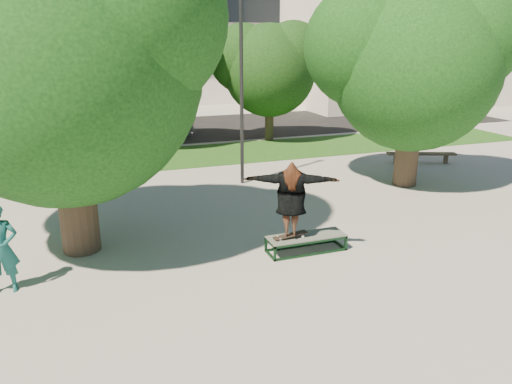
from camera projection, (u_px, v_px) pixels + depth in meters
name	position (u px, v px, depth m)	size (l,w,h in m)	color
ground	(268.00, 242.00, 11.93)	(120.00, 120.00, 0.00)	gray
grass_strip	(208.00, 154.00, 20.78)	(30.00, 4.00, 0.02)	#164413
asphalt_strip	(159.00, 130.00, 26.30)	(40.00, 8.00, 0.01)	black
tree_left	(56.00, 50.00, 10.21)	(6.96, 5.95, 7.12)	#38281E
tree_right	(412.00, 57.00, 15.41)	(6.24, 5.33, 6.51)	#38281E
bg_tree_mid	(143.00, 54.00, 21.24)	(5.76, 4.92, 6.24)	#38281E
bg_tree_right	(268.00, 65.00, 22.73)	(5.04, 4.31, 5.43)	#38281E
lamppost	(242.00, 88.00, 15.81)	(0.25, 0.15, 6.11)	#2D2D30
side_building	(390.00, 47.00, 36.35)	(15.00, 10.00, 8.00)	silver
grind_box	(306.00, 243.00, 11.35)	(1.80, 0.60, 0.38)	black
skater_rig	(291.00, 199.00, 10.90)	(2.11, 1.36, 1.76)	white
bystander	(0.00, 248.00, 9.36)	(0.64, 0.42, 1.77)	#175855
bench	(421.00, 154.00, 19.32)	(2.59, 1.28, 0.41)	brown
car_dark	(104.00, 120.00, 25.27)	(1.43, 4.10, 1.35)	black
car_grey	(118.00, 116.00, 25.75)	(2.67, 5.78, 1.61)	#525256
car_silver_b	(169.00, 117.00, 25.97)	(1.96, 4.82, 1.40)	#A5A6AA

